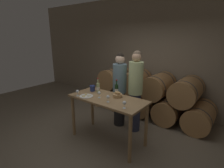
% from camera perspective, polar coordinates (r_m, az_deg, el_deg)
% --- Properties ---
extents(ground_plane, '(10.00, 10.00, 0.00)m').
position_cam_1_polar(ground_plane, '(3.85, -1.34, -17.72)').
color(ground_plane, '#726654').
extents(stone_wall_back, '(10.00, 0.12, 3.20)m').
position_cam_1_polar(stone_wall_back, '(5.16, 14.54, 9.49)').
color(stone_wall_back, gray).
rests_on(stone_wall_back, ground_plane).
extents(barrel_stack, '(3.40, 0.95, 1.17)m').
position_cam_1_polar(barrel_stack, '(4.86, 10.88, -3.39)').
color(barrel_stack, '#9E7042').
rests_on(barrel_stack, ground_plane).
extents(tasting_table, '(1.55, 0.70, 0.94)m').
position_cam_1_polar(tasting_table, '(3.47, -1.43, -6.68)').
color(tasting_table, '#99754C').
rests_on(tasting_table, ground_plane).
extents(person_left, '(0.32, 0.32, 1.74)m').
position_cam_1_polar(person_left, '(4.07, 2.50, -1.68)').
color(person_left, '#232326').
rests_on(person_left, ground_plane).
extents(person_right, '(0.31, 0.31, 1.81)m').
position_cam_1_polar(person_right, '(3.84, 7.64, -2.28)').
color(person_right, '#2D334C').
rests_on(person_right, ground_plane).
extents(wine_bottle_red, '(0.07, 0.07, 0.31)m').
position_cam_1_polar(wine_bottle_red, '(3.60, 1.49, -1.72)').
color(wine_bottle_red, '#193819').
rests_on(wine_bottle_red, tasting_table).
extents(wine_bottle_white, '(0.07, 0.07, 0.31)m').
position_cam_1_polar(wine_bottle_white, '(3.74, -4.60, -1.12)').
color(wine_bottle_white, '#ADBC7F').
rests_on(wine_bottle_white, tasting_table).
extents(blue_crock, '(0.12, 0.12, 0.12)m').
position_cam_1_polar(blue_crock, '(3.82, -6.42, -1.34)').
color(blue_crock, navy).
rests_on(blue_crock, tasting_table).
extents(bread_basket, '(0.18, 0.18, 0.13)m').
position_cam_1_polar(bread_basket, '(3.43, 1.82, -3.60)').
color(bread_basket, tan).
rests_on(bread_basket, tasting_table).
extents(cheese_plate, '(0.27, 0.27, 0.04)m').
position_cam_1_polar(cheese_plate, '(3.53, -8.41, -3.91)').
color(cheese_plate, white).
rests_on(cheese_plate, tasting_table).
extents(wine_glass_far_left, '(0.06, 0.06, 0.13)m').
position_cam_1_polar(wine_glass_far_left, '(3.56, -11.24, -2.45)').
color(wine_glass_far_left, white).
rests_on(wine_glass_far_left, tasting_table).
extents(wine_glass_left, '(0.06, 0.06, 0.13)m').
position_cam_1_polar(wine_glass_left, '(3.41, -4.22, -3.01)').
color(wine_glass_left, white).
rests_on(wine_glass_left, tasting_table).
extents(wine_glass_center, '(0.06, 0.06, 0.13)m').
position_cam_1_polar(wine_glass_center, '(3.19, -1.32, -4.33)').
color(wine_glass_center, white).
rests_on(wine_glass_center, tasting_table).
extents(wine_glass_right, '(0.06, 0.06, 0.13)m').
position_cam_1_polar(wine_glass_right, '(2.93, 4.08, -6.25)').
color(wine_glass_right, white).
rests_on(wine_glass_right, tasting_table).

